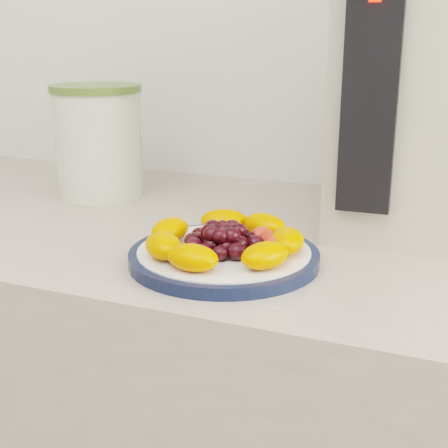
% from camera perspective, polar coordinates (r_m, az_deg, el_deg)
% --- Properties ---
extents(plate_rim, '(0.23, 0.23, 0.01)m').
position_cam_1_polar(plate_rim, '(0.77, 0.00, -3.04)').
color(plate_rim, '#101A36').
rests_on(plate_rim, counter).
extents(plate_face, '(0.21, 0.21, 0.02)m').
position_cam_1_polar(plate_face, '(0.77, 0.00, -2.97)').
color(plate_face, white).
rests_on(plate_face, counter).
extents(canister, '(0.17, 0.17, 0.18)m').
position_cam_1_polar(canister, '(1.09, -11.40, 7.14)').
color(canister, '#4B6216').
rests_on(canister, counter).
extents(canister_lid, '(0.17, 0.17, 0.01)m').
position_cam_1_polar(canister_lid, '(1.08, -11.69, 12.06)').
color(canister_lid, '#4F692D').
rests_on(canister_lid, canister).
extents(appliance_body, '(0.23, 0.32, 0.38)m').
position_cam_1_polar(appliance_body, '(0.94, 17.85, 11.49)').
color(appliance_body, '#B3AD9C').
rests_on(appliance_body, counter).
extents(appliance_panel, '(0.07, 0.02, 0.29)m').
position_cam_1_polar(appliance_panel, '(0.79, 13.20, 11.31)').
color(appliance_panel, black).
rests_on(appliance_panel, appliance_body).
extents(fruit_plate, '(0.20, 0.20, 0.03)m').
position_cam_1_polar(fruit_plate, '(0.76, 0.34, -1.34)').
color(fruit_plate, '#FF6D00').
rests_on(fruit_plate, plate_face).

